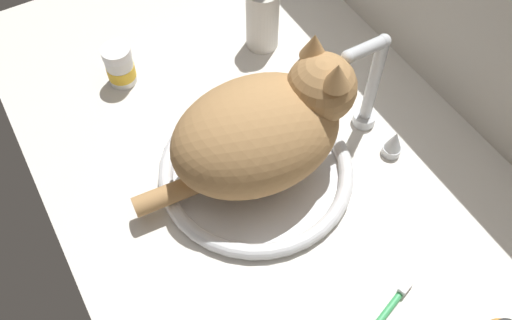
{
  "coord_description": "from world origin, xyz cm",
  "views": [
    {
      "loc": [
        44.92,
        -27.77,
        78.95
      ],
      "look_at": [
        1.73,
        -2.82,
        7.0
      ],
      "focal_mm": 38.55,
      "sensor_mm": 36.0,
      "label": 1
    }
  ],
  "objects_px": {
    "faucet": "(368,94)",
    "cat": "(267,128)",
    "soap_pump_bottle": "(262,17)",
    "pill_bottle": "(120,67)",
    "sink_basin": "(256,170)"
  },
  "relations": [
    {
      "from": "faucet",
      "to": "cat",
      "type": "bearing_deg",
      "value": -89.58
    },
    {
      "from": "faucet",
      "to": "soap_pump_bottle",
      "type": "distance_m",
      "value": 0.26
    },
    {
      "from": "pill_bottle",
      "to": "soap_pump_bottle",
      "type": "height_order",
      "value": "soap_pump_bottle"
    },
    {
      "from": "faucet",
      "to": "pill_bottle",
      "type": "bearing_deg",
      "value": -133.3
    },
    {
      "from": "cat",
      "to": "soap_pump_bottle",
      "type": "height_order",
      "value": "cat"
    },
    {
      "from": "cat",
      "to": "pill_bottle",
      "type": "xyz_separation_m",
      "value": [
        -0.31,
        -0.13,
        -0.07
      ]
    },
    {
      "from": "sink_basin",
      "to": "pill_bottle",
      "type": "xyz_separation_m",
      "value": [
        -0.3,
        -0.11,
        0.03
      ]
    },
    {
      "from": "cat",
      "to": "soap_pump_bottle",
      "type": "xyz_separation_m",
      "value": [
        -0.26,
        0.15,
        -0.04
      ]
    },
    {
      "from": "pill_bottle",
      "to": "cat",
      "type": "bearing_deg",
      "value": 22.82
    },
    {
      "from": "faucet",
      "to": "soap_pump_bottle",
      "type": "xyz_separation_m",
      "value": [
        -0.26,
        -0.05,
        -0.01
      ]
    },
    {
      "from": "sink_basin",
      "to": "soap_pump_bottle",
      "type": "relative_size",
      "value": 1.8
    },
    {
      "from": "faucet",
      "to": "pill_bottle",
      "type": "relative_size",
      "value": 2.52
    },
    {
      "from": "cat",
      "to": "sink_basin",
      "type": "bearing_deg",
      "value": -94.31
    },
    {
      "from": "cat",
      "to": "soap_pump_bottle",
      "type": "relative_size",
      "value": 2.07
    },
    {
      "from": "sink_basin",
      "to": "faucet",
      "type": "relative_size",
      "value": 1.58
    }
  ]
}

